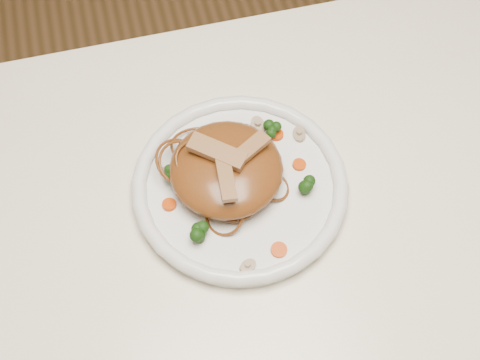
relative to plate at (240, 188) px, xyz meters
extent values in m
cube|color=white|center=(0.02, -0.10, -0.03)|extent=(1.20, 0.80, 0.04)
cylinder|color=brown|center=(0.56, 0.24, -0.40)|extent=(0.06, 0.06, 0.71)
cylinder|color=white|center=(0.00, 0.00, 0.00)|extent=(0.37, 0.37, 0.02)
ellipsoid|color=brown|center=(-0.02, 0.01, 0.04)|extent=(0.17, 0.17, 0.05)
cube|color=#A5724E|center=(0.02, 0.01, 0.07)|extent=(0.06, 0.05, 0.01)
cube|color=#A5724E|center=(-0.02, 0.02, 0.07)|extent=(0.07, 0.07, 0.01)
cube|color=#A5724E|center=(-0.02, -0.02, 0.07)|extent=(0.02, 0.06, 0.01)
cylinder|color=#E04B08|center=(0.07, 0.06, 0.01)|extent=(0.02, 0.02, 0.00)
cylinder|color=#E04B08|center=(-0.10, -0.01, 0.01)|extent=(0.02, 0.02, 0.00)
cylinder|color=#E04B08|center=(0.08, 0.01, 0.01)|extent=(0.02, 0.02, 0.00)
cylinder|color=#E04B08|center=(-0.05, 0.08, 0.01)|extent=(0.02, 0.02, 0.00)
cylinder|color=#E04B08|center=(0.02, -0.10, 0.01)|extent=(0.03, 0.03, 0.00)
cylinder|color=#BBA98C|center=(-0.02, -0.12, 0.01)|extent=(0.03, 0.03, 0.01)
cylinder|color=#BBA98C|center=(0.10, 0.06, 0.01)|extent=(0.03, 0.03, 0.01)
cylinder|color=#BBA98C|center=(-0.09, 0.04, 0.01)|extent=(0.03, 0.03, 0.01)
cylinder|color=#BBA98C|center=(0.05, 0.09, 0.01)|extent=(0.03, 0.03, 0.01)
camera|label=1|loc=(-0.10, -0.42, 0.76)|focal=49.01mm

